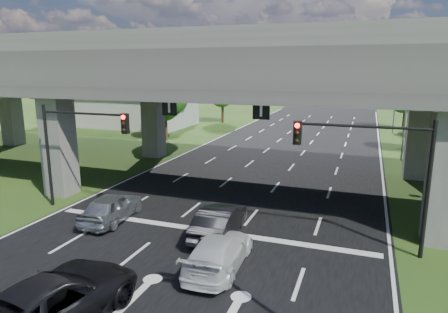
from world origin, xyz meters
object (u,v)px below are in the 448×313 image
Objects in this scene: streetlight_far at (402,94)px; car_dark at (219,222)px; signal_right at (375,160)px; signal_left at (76,138)px; streetlight_beyond at (393,86)px; car_white at (219,252)px; car_silver at (112,207)px; car_trailing at (53,302)px.

car_dark is (-9.05, -21.00, -5.04)m from streetlight_far.
signal_right is 1.00× the size of signal_left.
streetlight_far and streetlight_beyond have the same top height.
car_white is (9.94, -3.82, -3.46)m from signal_left.
signal_left is 4.48m from car_silver.
signal_right is 1.24× the size of car_white.
car_dark is at bearing -72.38° from car_white.
car_silver is at bearing -3.18° from car_dark.
streetlight_beyond is at bearing 86.39° from signal_right.
car_silver is 0.73× the size of car_trailing.
car_trailing reaches higher than car_white.
car_silver reaches higher than car_white.
signal_left is 0.60× the size of streetlight_far.
signal_left is at bearing -23.36° from car_silver.
car_white is at bearing 153.61° from car_silver.
car_dark is at bearing 175.48° from car_silver.
car_white is 0.79× the size of car_trailing.
streetlight_far is at bearing -116.49° from car_dark.
car_silver is at bearing -18.84° from signal_left.
streetlight_beyond reaches higher than car_dark.
signal_left is 1.28× the size of car_dark.
streetlight_far is at bearing -111.13° from car_white.
signal_left is 26.95m from streetlight_far.
streetlight_far is at bearing 48.22° from signal_left.
car_dark is at bearing -100.31° from car_trailing.
signal_left is 40.30m from streetlight_beyond.
signal_right is at bearing 0.00° from signal_left.
signal_right is 1.28× the size of car_dark.
streetlight_beyond reaches higher than car_silver.
streetlight_far is 2.13× the size of car_dark.
signal_right is 20.25m from streetlight_far.
car_trailing is (-11.56, -29.18, -4.97)m from streetlight_far.
car_trailing is at bearing -111.61° from streetlight_far.
signal_right and signal_left have the same top height.
car_dark is at bearing -6.07° from signal_left.
streetlight_far is at bearing -90.00° from streetlight_beyond.
car_dark is at bearing -113.31° from streetlight_far.
streetlight_beyond is at bearing 63.57° from signal_left.
streetlight_beyond is 40.99m from car_white.
car_white is at bearing -21.04° from signal_left.
signal_right is 0.60× the size of streetlight_far.
streetlight_beyond is 1.63× the size of car_trailing.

